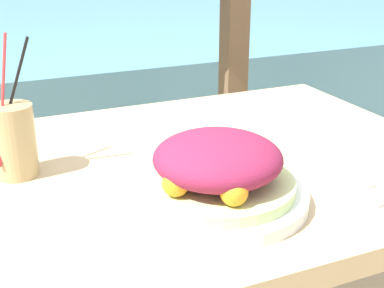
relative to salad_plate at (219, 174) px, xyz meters
The scene contains 7 objects.
patio_table 0.22m from the salad_plate, 90.64° to the left, with size 1.05×0.73×0.71m.
railing_fence 0.81m from the salad_plate, 90.12° to the left, with size 2.80×0.08×1.08m.
sea_backdrop 3.34m from the salad_plate, 90.03° to the left, with size 12.00×4.00×0.59m.
salad_plate is the anchor object (origin of this frame).
drink_glass 0.35m from the salad_plate, 140.19° to the left, with size 0.08×0.08×0.24m.
fork 0.21m from the salad_plate, ahead, with size 0.05×0.18×0.00m.
knife 0.26m from the salad_plate, ahead, with size 0.02×0.18×0.00m.
Camera 1 is at (-0.33, -0.82, 1.10)m, focal length 50.00 mm.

